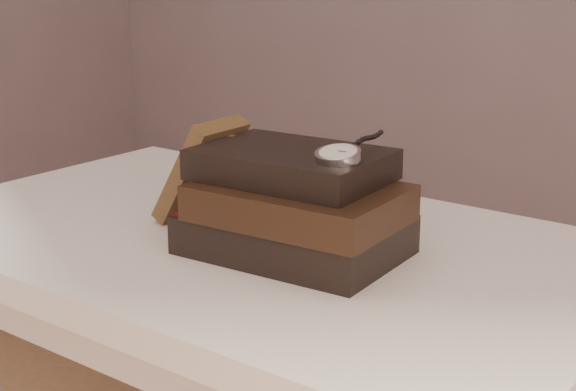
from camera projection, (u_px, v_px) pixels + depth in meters
The scene contains 5 objects.
table at pixel (252, 295), 1.19m from camera, with size 1.00×0.60×0.75m.
book_stack at pixel (295, 207), 1.07m from camera, with size 0.28×0.20×0.13m.
journal at pixel (201, 170), 1.20m from camera, with size 0.02×0.10×0.16m, color #3D2917.
pocket_watch at pixel (340, 154), 1.00m from camera, with size 0.06×0.16×0.02m.
eyeglasses at pixel (273, 171), 1.19m from camera, with size 0.12×0.14×0.05m.
Camera 1 is at (0.71, -0.50, 1.12)m, focal length 53.01 mm.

